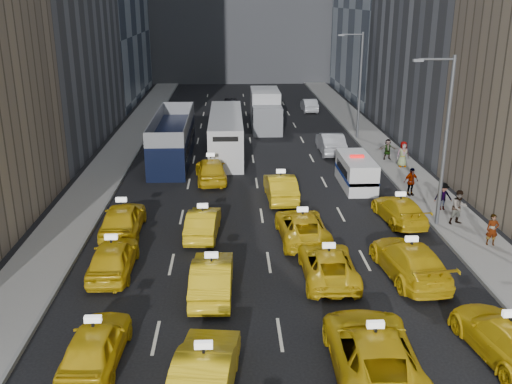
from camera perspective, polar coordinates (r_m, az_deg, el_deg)
ground at (r=19.79m, az=2.92°, el=-17.17°), size 160.00×160.00×0.00m
sidewalk_west at (r=43.43m, az=-14.25°, el=2.81°), size 3.00×90.00×0.15m
sidewalk_east at (r=44.24m, az=13.49°, el=3.16°), size 3.00×90.00×0.15m
curb_west at (r=43.16m, az=-12.36°, el=2.88°), size 0.15×90.00×0.18m
curb_east at (r=43.86m, az=11.66°, el=3.18°), size 0.15×90.00×0.18m
streetlight_near at (r=30.72m, az=18.26°, el=5.26°), size 2.15×0.22×9.00m
streetlight_far at (r=49.61m, az=10.24°, el=10.76°), size 2.15×0.22×9.00m
taxi_4 at (r=20.28m, az=-15.75°, el=-14.45°), size 1.96×4.41×1.47m
taxi_5 at (r=18.20m, az=-5.17°, el=-17.69°), size 2.30×5.13×1.63m
taxi_6 at (r=19.40m, az=11.65°, el=-15.46°), size 2.89×5.98×1.64m
taxi_7 at (r=21.59m, az=23.79°, el=-13.25°), size 2.74×5.31×1.47m
taxi_8 at (r=26.09m, az=-14.12°, el=-6.38°), size 1.84×4.53×1.54m
taxi_9 at (r=23.72m, az=-4.42°, el=-8.47°), size 1.75×4.72×1.54m
taxi_10 at (r=25.11m, az=7.22°, el=-7.18°), size 2.32×4.90×1.35m
taxi_11 at (r=25.93m, az=15.11°, el=-6.59°), size 2.72×5.61×1.57m
taxi_12 at (r=30.23m, az=-13.18°, el=-2.62°), size 2.01×4.89×1.66m
taxi_13 at (r=29.38m, az=-5.31°, el=-3.08°), size 1.80×4.39×1.42m
taxi_14 at (r=28.89m, az=4.63°, el=-3.46°), size 2.56×5.16×1.41m
taxi_15 at (r=32.09m, az=14.14°, el=-1.71°), size 2.37×4.86×1.36m
taxi_16 at (r=38.01m, az=-4.53°, el=2.24°), size 2.37×4.94×1.63m
taxi_17 at (r=34.49m, az=2.48°, el=0.49°), size 1.87×4.85×1.58m
nypd_van at (r=37.46m, az=9.97°, el=1.96°), size 2.02×4.92×2.09m
double_decker at (r=43.38m, az=-8.33°, el=5.34°), size 3.58×11.69×3.35m
city_bus at (r=44.96m, az=-3.01°, el=5.82°), size 4.13×12.18×3.09m
box_truck at (r=53.74m, az=0.97°, el=8.19°), size 3.08×7.74×3.47m
misc_car_0 at (r=45.43m, az=7.48°, el=4.90°), size 1.74×4.98×1.64m
misc_car_1 at (r=56.72m, az=-8.41°, el=7.59°), size 2.96×5.73×1.55m
misc_car_2 at (r=63.28m, az=0.67°, el=8.96°), size 2.34×5.49×1.58m
misc_car_3 at (r=61.90m, az=-2.56°, el=8.73°), size 2.00×4.75×1.60m
misc_car_4 at (r=62.45m, az=5.34°, el=8.66°), size 1.51×4.20×1.38m
pedestrian_0 at (r=30.07m, az=22.56°, el=-3.50°), size 0.64×0.47×1.59m
pedestrian_1 at (r=32.13m, az=19.63°, el=-1.45°), size 1.00×0.69×1.89m
pedestrian_2 at (r=34.08m, az=18.21°, el=-0.42°), size 1.03×0.45×1.58m
pedestrian_3 at (r=35.97m, az=15.23°, el=1.00°), size 1.12×0.78×1.75m
pedestrian_4 at (r=42.12m, az=14.48°, el=3.70°), size 0.93×0.56×1.84m
pedestrian_5 at (r=43.81m, az=13.03°, el=4.19°), size 1.45×0.45×1.55m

